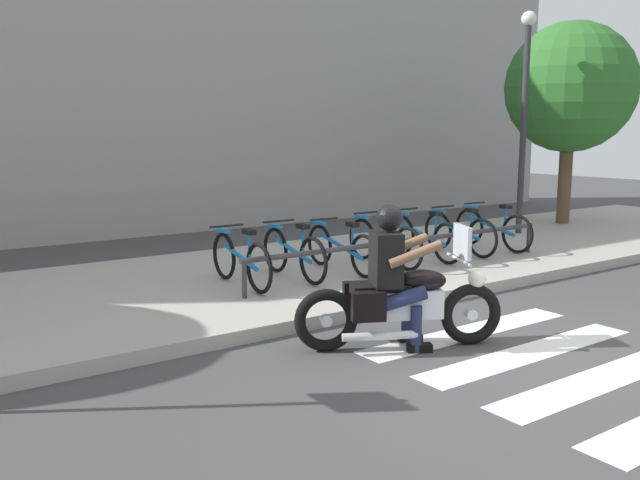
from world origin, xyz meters
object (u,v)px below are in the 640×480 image
Objects in this scene: bicycle_5 at (459,233)px; bike_rack at (410,242)px; bicycle_2 at (341,248)px; bicycle_3 at (384,242)px; bicycle_6 at (492,228)px; bicycle_0 at (241,260)px; bicycle_1 at (293,253)px; bicycle_4 at (423,237)px; tree_near_rack at (570,88)px; motorcycle at (401,303)px; street_lamp at (525,105)px; rider at (394,267)px.

bicycle_5 is 1.70m from bike_rack.
bicycle_2 is 0.80m from bicycle_3.
bicycle_6 reaches higher than bicycle_2.
bicycle_0 is 2.40m from bicycle_3.
bike_rack is (1.60, -0.55, 0.07)m from bicycle_1.
bike_rack is at bearing -19.07° from bicycle_1.
tree_near_rack reaches higher than bicycle_4.
motorcycle is at bearing -154.47° from tree_near_rack.
rider is at bearing -151.06° from street_lamp.
rider is 2.97m from bicycle_2.
bicycle_3 is (2.14, 2.63, -0.32)m from rider.
bicycle_0 is at bearing -180.00° from bicycle_4.
bicycle_1 is at bearing -179.99° from bicycle_4.
motorcycle is at bearing -115.39° from bicycle_2.
bicycle_6 is (1.60, -0.00, 0.00)m from bicycle_4.
bike_rack is at bearing 45.65° from motorcycle.
bicycle_3 reaches higher than bicycle_2.
bicycle_4 is 0.39× the size of street_lamp.
bicycle_3 is 0.39× the size of street_lamp.
bicycle_0 is at bearing -172.27° from street_lamp.
bicycle_5 is at bearing -0.01° from bicycle_4.
street_lamp is at bearing 10.12° from bicycle_2.
bicycle_0 is (-0.33, 2.67, 0.04)m from motorcycle.
bicycle_1 reaches higher than bicycle_0.
bicycle_5 is at bearing -164.34° from tree_near_rack.
bicycle_6 is at bearing -0.00° from bicycle_3.
bicycle_3 is at bearing 0.01° from bicycle_0.
bicycle_0 is 0.30× the size of bike_rack.
tree_near_rack reaches higher than bicycle_1.
bicycle_4 is (2.40, 0.00, 0.00)m from bicycle_1.
bicycle_1 is 0.36× the size of tree_near_rack.
bicycle_6 is 0.39× the size of street_lamp.
bicycle_3 is (0.80, -0.00, 0.02)m from bicycle_2.
bicycle_5 is 0.30× the size of bike_rack.
bicycle_2 is (0.80, 0.00, -0.01)m from bicycle_1.
street_lamp reaches higher than bicycle_3.
bicycle_1 is 0.80m from bicycle_2.
rider is 0.85× the size of bicycle_6.
bicycle_1 is (0.47, 2.67, 0.05)m from motorcycle.
motorcycle is at bearing -127.76° from bicycle_3.
bicycle_2 is 1.60m from bicycle_4.
bicycle_3 is (2.07, 2.67, 0.05)m from motorcycle.
bicycle_2 is 7.61m from tree_near_rack.
bicycle_3 reaches higher than bicycle_0.
bicycle_2 is 0.99× the size of bicycle_3.
rider is at bearing 150.94° from motorcycle.
street_lamp is at bearing 28.94° from rider.
street_lamp reaches higher than bike_rack.
motorcycle is 3.38m from bicycle_3.
bicycle_2 is at bearing 0.04° from bicycle_0.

